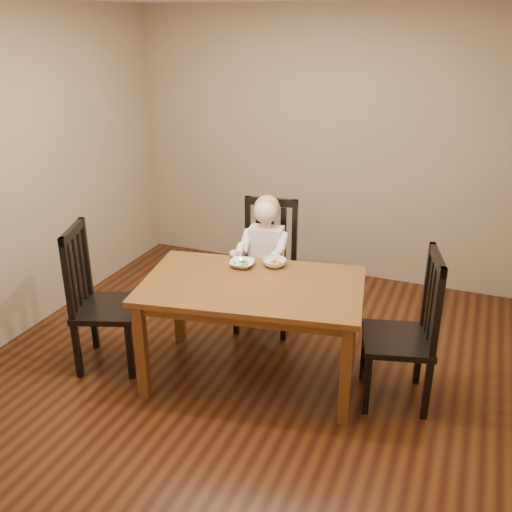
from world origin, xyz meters
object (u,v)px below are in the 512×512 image
at_px(dining_table, 252,295).
at_px(chair_right, 407,332).
at_px(toddler, 266,252).
at_px(bowl_veg, 274,263).
at_px(bowl_peas, 242,264).
at_px(chair_child, 267,267).
at_px(chair_left, 100,301).

bearing_deg(dining_table, chair_right, 7.57).
relative_size(toddler, bowl_veg, 3.60).
xyz_separation_m(chair_right, bowl_veg, (-1.05, 0.20, 0.28)).
relative_size(bowl_peas, bowl_veg, 1.03).
relative_size(dining_table, toddler, 2.64).
distance_m(toddler, bowl_veg, 0.50).
height_order(chair_right, toddler, chair_right).
relative_size(dining_table, bowl_peas, 9.22).
bearing_deg(dining_table, toddler, 104.07).
relative_size(chair_right, bowl_peas, 6.06).
bearing_deg(bowl_veg, toddler, 119.04).
relative_size(chair_right, bowl_veg, 6.26).
bearing_deg(chair_child, toddler, 90.00).
bearing_deg(bowl_peas, dining_table, -53.19).
bearing_deg(chair_left, dining_table, 82.35).
relative_size(dining_table, chair_child, 1.52).
height_order(dining_table, chair_left, chair_left).
height_order(chair_right, bowl_veg, chair_right).
distance_m(dining_table, bowl_veg, 0.37).
distance_m(chair_right, toddler, 1.44).
relative_size(chair_child, toddler, 1.73).
xyz_separation_m(chair_child, chair_left, (-0.96, -1.08, 0.01)).
height_order(chair_left, chair_right, chair_left).
distance_m(dining_table, chair_child, 0.87).
bearing_deg(bowl_veg, chair_right, -10.90).
xyz_separation_m(dining_table, chair_right, (1.09, 0.15, -0.16)).
bearing_deg(toddler, dining_table, 96.76).
bearing_deg(dining_table, bowl_peas, 126.81).
distance_m(chair_left, bowl_peas, 1.13).
bearing_deg(chair_child, bowl_peas, 84.28).
bearing_deg(chair_right, dining_table, 83.05).
bearing_deg(toddler, bowl_peas, 83.66).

